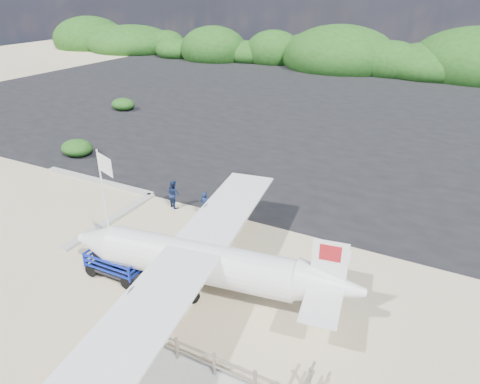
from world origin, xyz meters
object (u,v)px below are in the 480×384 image
object	(u,v)px
baggage_cart	(119,275)
crew_c	(237,215)
crew_b	(173,194)
aircraft_large	(442,161)
crew_a	(205,205)
signboard	(224,288)
flagpole	(115,270)

from	to	relation	value
baggage_cart	crew_c	xyz separation A→B (m)	(2.82, 6.18, 0.81)
baggage_cart	crew_b	xyz separation A→B (m)	(-1.66, 6.66, 0.85)
baggage_cart	crew_c	bearing A→B (deg)	64.36
crew_b	aircraft_large	xyz separation A→B (m)	(13.47, 15.38, -0.85)
baggage_cart	crew_a	distance (m)	6.42
signboard	crew_b	bearing A→B (deg)	131.54
baggage_cart	signboard	xyz separation A→B (m)	(4.69, 1.42, 0.00)
flagpole	signboard	xyz separation A→B (m)	(5.08, 1.21, 0.00)
flagpole	baggage_cart	bearing A→B (deg)	-28.34
flagpole	crew_c	world-z (taller)	flagpole
baggage_cart	flagpole	bearing A→B (deg)	150.53
crew_b	aircraft_large	size ratio (longest dim) A/B	0.11
flagpole	crew_b	xyz separation A→B (m)	(-1.27, 6.45, 0.85)
baggage_cart	signboard	size ratio (longest dim) A/B	1.95
signboard	flagpole	bearing A→B (deg)	-175.53
baggage_cart	crew_b	bearing A→B (deg)	102.84
crew_a	crew_b	bearing A→B (deg)	-19.41
crew_a	crew_b	xyz separation A→B (m)	(-2.36, 0.33, 0.02)
baggage_cart	aircraft_large	xyz separation A→B (m)	(11.81, 22.04, 0.00)
baggage_cart	crew_b	world-z (taller)	crew_b
crew_b	crew_c	bearing A→B (deg)	-162.73
flagpole	signboard	bearing A→B (deg)	13.37
signboard	baggage_cart	bearing A→B (deg)	-172.07
flagpole	signboard	distance (m)	5.22
signboard	crew_a	distance (m)	6.37
aircraft_large	flagpole	bearing A→B (deg)	52.02
baggage_cart	crew_b	distance (m)	6.92
crew_a	aircraft_large	world-z (taller)	aircraft_large
crew_c	aircraft_large	size ratio (longest dim) A/B	0.11
baggage_cart	flagpole	world-z (taller)	flagpole
crew_b	crew_c	world-z (taller)	crew_b
crew_c	crew_a	bearing A→B (deg)	-23.12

